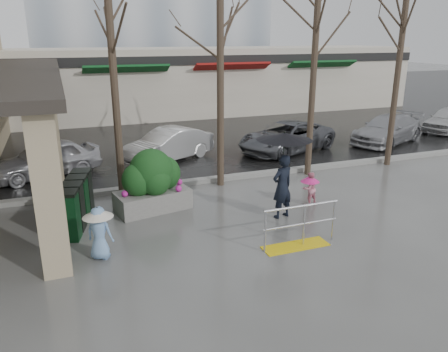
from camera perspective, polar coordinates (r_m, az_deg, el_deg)
ground at (r=10.93m, az=0.17°, el=-7.59°), size 120.00×120.00×0.00m
street_asphalt at (r=31.78m, az=-14.22°, el=8.79°), size 120.00×36.00×0.01m
curb at (r=14.45m, az=-5.47°, el=-0.90°), size 120.00×0.30×0.15m
canopy_slab at (r=17.31m, az=-25.51°, el=12.61°), size 2.80×18.00×0.25m
pillar_front at (r=9.22m, az=-21.93°, el=-2.11°), size 0.55×0.55×3.50m
pillar_back at (r=15.52m, az=-21.78°, el=5.62°), size 0.55×0.55×3.50m
storefront_row at (r=27.88m, az=-9.32°, el=12.07°), size 34.00×6.74×4.00m
handrail at (r=10.34m, az=9.70°, el=-7.13°), size 1.90×0.50×1.03m
tree_west at (r=12.93m, az=-14.73°, el=19.01°), size 3.20×3.20×6.80m
tree_midwest at (r=13.68m, az=-0.50°, el=20.09°), size 3.20×3.20×7.00m
tree_mideast at (r=15.13m, az=11.95°, el=18.09°), size 3.20×3.20×6.50m
tree_east at (r=17.25m, az=22.52°, el=18.85°), size 3.20×3.20×7.20m
woman at (r=11.53m, az=7.74°, el=1.53°), size 1.46×1.46×2.37m
child_pink at (r=12.83m, az=11.13°, el=-1.31°), size 0.55×0.55×0.98m
child_blue at (r=9.91m, az=-16.01°, el=-6.61°), size 0.70×0.67×1.21m
planter at (r=12.31m, az=-9.39°, el=-0.65°), size 2.18×1.39×1.77m
news_boxes at (r=11.84m, az=-18.75°, el=-3.31°), size 1.03×2.25×1.23m
car_a at (r=16.37m, az=-22.28°, el=2.09°), size 3.98×2.69×1.26m
car_b at (r=17.26m, az=-7.30°, el=4.06°), size 4.01×2.93×1.26m
car_c at (r=18.70m, az=8.19°, el=5.08°), size 4.98×3.60×1.26m
car_d at (r=21.42m, az=20.56°, el=5.74°), size 4.69×3.32×1.26m
car_e at (r=25.22m, az=27.25°, el=6.58°), size 3.98×2.84×1.26m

